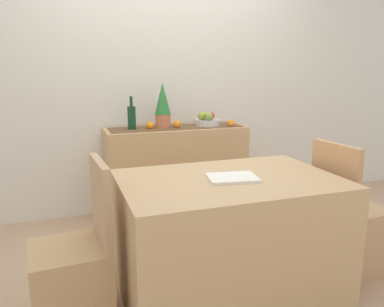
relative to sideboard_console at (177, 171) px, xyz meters
name	(u,v)px	position (x,y,z in m)	size (l,w,h in m)	color
ground_plane	(207,258)	(-0.05, -0.92, -0.42)	(6.40, 6.40, 0.02)	tan
room_wall_rear	(163,69)	(-0.05, 0.26, 0.94)	(6.40, 0.06, 2.70)	silver
sideboard_console	(177,171)	(0.00, 0.00, 0.00)	(1.29, 0.42, 0.83)	tan
table_runner	(176,127)	(0.00, 0.00, 0.42)	(1.22, 0.32, 0.01)	brown
fruit_bowl	(207,122)	(0.31, 0.00, 0.45)	(0.24, 0.24, 0.06)	silver
apple_front	(211,116)	(0.34, 0.00, 0.51)	(0.07, 0.07, 0.07)	red
apple_right	(204,115)	(0.29, 0.05, 0.51)	(0.07, 0.07, 0.07)	#93A03B
apple_rear	(202,116)	(0.24, -0.02, 0.51)	(0.07, 0.07, 0.07)	#94A135
apple_upper	(209,116)	(0.29, -0.07, 0.52)	(0.07, 0.07, 0.07)	#86AB44
wine_bottle	(132,117)	(-0.41, 0.00, 0.53)	(0.07, 0.07, 0.30)	#133B23
potted_plant	(163,105)	(-0.12, 0.00, 0.62)	(0.14, 0.14, 0.41)	#BB6C49
orange_loose_near_bowl	(231,123)	(0.49, -0.12, 0.45)	(0.07, 0.07, 0.07)	orange
orange_loose_far	(177,124)	(0.00, -0.04, 0.45)	(0.07, 0.07, 0.07)	orange
orange_loose_mid	(150,126)	(-0.25, -0.03, 0.45)	(0.07, 0.07, 0.07)	orange
dining_table	(228,237)	(-0.10, -1.39, -0.04)	(1.27, 0.85, 0.74)	tan
open_book	(232,178)	(-0.09, -1.42, 0.33)	(0.28, 0.21, 0.02)	white
chair_near_window	(74,278)	(-0.99, -1.39, -0.15)	(0.43, 0.43, 0.90)	tan
chair_by_corner	(348,233)	(0.80, -1.39, -0.15)	(0.43, 0.43, 0.90)	tan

